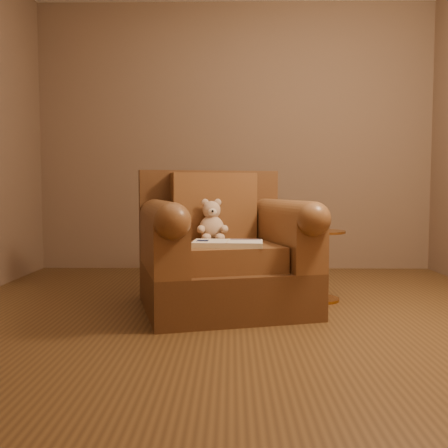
{
  "coord_description": "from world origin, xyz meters",
  "views": [
    {
      "loc": [
        -0.04,
        -3.14,
        0.82
      ],
      "look_at": [
        -0.09,
        0.19,
        0.59
      ],
      "focal_mm": 40.0,
      "sensor_mm": 36.0,
      "label": 1
    }
  ],
  "objects": [
    {
      "name": "armchair",
      "position": [
        -0.1,
        0.29,
        0.37
      ],
      "size": [
        1.29,
        1.26,
        0.96
      ],
      "rotation": [
        0.0,
        0.0,
        0.26
      ],
      "color": "#56351C",
      "rests_on": "floor"
    },
    {
      "name": "guidebook",
      "position": [
        -0.06,
        0.0,
        0.48
      ],
      "size": [
        0.46,
        0.29,
        0.04
      ],
      "rotation": [
        0.0,
        0.0,
        -0.06
      ],
      "color": "beige",
      "rests_on": "armchair"
    },
    {
      "name": "floor",
      "position": [
        0.0,
        0.0,
        0.0
      ],
      "size": [
        4.0,
        4.0,
        0.0
      ],
      "primitive_type": "plane",
      "color": "brown",
      "rests_on": "ground"
    },
    {
      "name": "teddy_bear",
      "position": [
        -0.17,
        0.36,
        0.57
      ],
      "size": [
        0.22,
        0.25,
        0.3
      ],
      "rotation": [
        0.0,
        0.0,
        0.14
      ],
      "color": "#CBAB8E",
      "rests_on": "armchair"
    },
    {
      "name": "room",
      "position": [
        0.0,
        0.0,
        1.71
      ],
      "size": [
        4.02,
        4.02,
        2.71
      ],
      "color": "brown",
      "rests_on": "ground"
    },
    {
      "name": "side_table",
      "position": [
        0.61,
        0.5,
        0.28
      ],
      "size": [
        0.37,
        0.37,
        0.52
      ],
      "color": "#B87932",
      "rests_on": "floor"
    }
  ]
}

